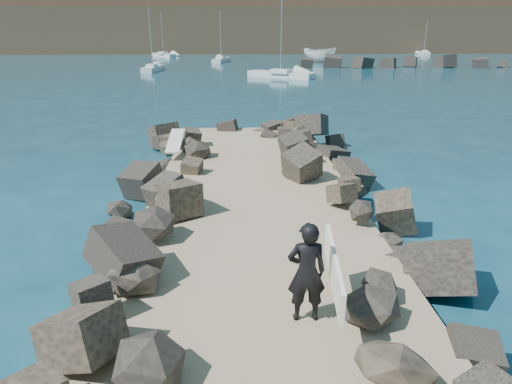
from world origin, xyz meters
TOP-DOWN VIEW (x-y plane):
  - ground at (0.00, 0.00)m, footprint 800.00×800.00m
  - jetty at (0.00, -2.00)m, footprint 6.00×26.00m
  - riprap_left at (-2.90, -1.50)m, footprint 2.60×22.00m
  - riprap_right at (2.90, -1.50)m, footprint 2.60×22.00m
  - breakwater_secondary at (35.00, 55.00)m, footprint 52.00×4.00m
  - surfboard_resting at (-2.89, 5.98)m, footprint 0.54×2.13m
  - boat_imported at (12.80, 65.06)m, footprint 6.03×6.03m
  - surfer_with_board at (0.75, -4.91)m, footprint 0.90×2.20m
  - sailboat_f at (38.48, 86.83)m, footprint 1.85×5.76m
  - sailboat_a at (-11.45, 49.72)m, footprint 2.02×6.59m
  - sailboat_e at (-14.95, 81.56)m, footprint 5.48×6.16m
  - sailboat_b at (-3.21, 66.48)m, footprint 2.90×6.87m
  - sailboat_c at (4.36, 41.22)m, footprint 7.46×5.95m

SIDE VIEW (x-z plane):
  - ground at x=0.00m, z-range 0.00..0.00m
  - jetty at x=0.00m, z-range 0.00..0.60m
  - sailboat_c at x=4.36m, z-range -4.37..5.06m
  - sailboat_e at x=-14.95m, z-range -3.75..4.45m
  - sailboat_b at x=-3.21m, z-range -3.72..4.41m
  - sailboat_a at x=-11.45m, z-range -3.59..4.29m
  - sailboat_f at x=38.48m, z-range -3.14..3.84m
  - riprap_left at x=-2.90m, z-range 0.00..1.00m
  - riprap_right at x=2.90m, z-range 0.00..1.00m
  - breakwater_secondary at x=35.00m, z-range 0.00..1.20m
  - surfboard_resting at x=-2.89m, z-range 1.00..1.07m
  - boat_imported at x=12.80m, z-range 0.00..2.39m
  - surfer_with_board at x=0.75m, z-range 0.61..2.38m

